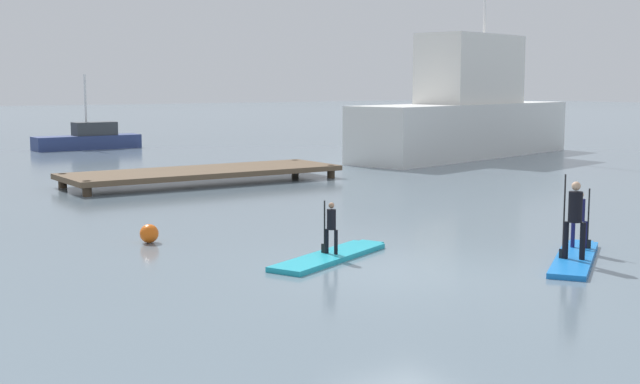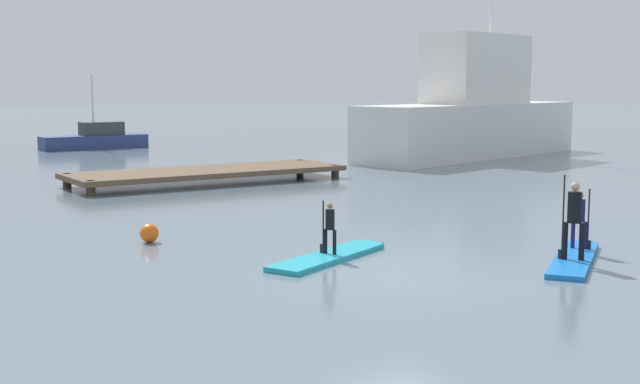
% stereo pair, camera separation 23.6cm
% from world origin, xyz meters
% --- Properties ---
extents(ground_plane, '(240.00, 240.00, 0.00)m').
position_xyz_m(ground_plane, '(0.00, 0.00, 0.00)').
color(ground_plane, slate).
extents(paddleboard_near, '(3.37, 2.00, 0.10)m').
position_xyz_m(paddleboard_near, '(-0.42, 1.72, 0.05)').
color(paddleboard_near, '#1E9EB2').
rests_on(paddleboard_near, ground).
extents(paddler_child_solo, '(0.24, 0.35, 1.05)m').
position_xyz_m(paddler_child_solo, '(-0.42, 1.73, 0.67)').
color(paddler_child_solo, black).
rests_on(paddler_child_solo, paddleboard_near).
extents(paddleboard_far, '(3.31, 2.57, 0.10)m').
position_xyz_m(paddleboard_far, '(3.46, -1.08, 0.05)').
color(paddleboard_far, blue).
rests_on(paddleboard_far, ground).
extents(paddler_adult, '(0.37, 0.42, 1.63)m').
position_xyz_m(paddler_adult, '(3.19, -1.27, 0.96)').
color(paddler_adult, black).
rests_on(paddler_adult, paddleboard_far).
extents(paddler_child_front, '(0.29, 0.35, 1.23)m').
position_xyz_m(paddler_child_front, '(4.19, -0.58, 0.76)').
color(paddler_child_front, '#19194C').
rests_on(paddler_child_front, paddleboard_far).
extents(fishing_boat_white_large, '(14.28, 6.47, 11.24)m').
position_xyz_m(fishing_boat_white_large, '(18.12, 17.58, 2.09)').
color(fishing_boat_white_large, silver).
rests_on(fishing_boat_white_large, ground).
extents(fishing_boat_green_midground, '(5.54, 1.51, 3.89)m').
position_xyz_m(fishing_boat_green_midground, '(4.83, 32.03, 0.52)').
color(fishing_boat_green_midground, navy).
rests_on(fishing_boat_green_midground, ground).
extents(floating_dock, '(9.69, 3.08, 0.47)m').
position_xyz_m(floating_dock, '(3.15, 14.84, 0.38)').
color(floating_dock, brown).
rests_on(floating_dock, ground).
extents(mooring_buoy_mid, '(0.41, 0.41, 0.41)m').
position_xyz_m(mooring_buoy_mid, '(-2.77, 5.31, 0.21)').
color(mooring_buoy_mid, orange).
rests_on(mooring_buoy_mid, ground).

